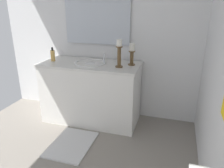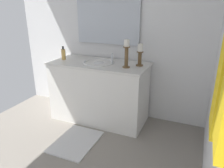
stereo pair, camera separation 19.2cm
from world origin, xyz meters
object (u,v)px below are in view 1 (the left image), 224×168
(candle_holder_short, at_px, (119,53))
(bath_mat, at_px, (72,144))
(soap_bottle, at_px, (53,55))
(candle_holder_tall, at_px, (132,54))
(mirror, at_px, (97,13))
(sink_basin, at_px, (90,66))
(vanity_cabinet, at_px, (91,92))

(candle_holder_short, height_order, bath_mat, candle_holder_short)
(soap_bottle, bearing_deg, candle_holder_tall, 95.49)
(mirror, bearing_deg, candle_holder_tall, 68.03)
(candle_holder_tall, height_order, bath_mat, candle_holder_tall)
(sink_basin, bearing_deg, bath_mat, -0.09)
(candle_holder_tall, height_order, candle_holder_short, candle_holder_short)
(sink_basin, xyz_separation_m, candle_holder_short, (0.07, 0.40, 0.21))
(sink_basin, xyz_separation_m, soap_bottle, (0.03, -0.51, 0.11))
(candle_holder_short, bearing_deg, candle_holder_tall, 138.49)
(soap_bottle, bearing_deg, mirror, 121.13)
(sink_basin, relative_size, candle_holder_short, 1.23)
(sink_basin, height_order, bath_mat, sink_basin)
(vanity_cabinet, height_order, soap_bottle, soap_bottle)
(vanity_cabinet, bearing_deg, mirror, 179.99)
(mirror, bearing_deg, soap_bottle, -58.87)
(candle_holder_tall, relative_size, candle_holder_short, 0.81)
(vanity_cabinet, bearing_deg, bath_mat, 0.00)
(candle_holder_tall, bearing_deg, soap_bottle, -84.51)
(bath_mat, bearing_deg, sink_basin, 179.91)
(candle_holder_short, distance_m, soap_bottle, 0.92)
(vanity_cabinet, relative_size, sink_basin, 3.19)
(mirror, distance_m, bath_mat, 1.66)
(candle_holder_short, relative_size, bath_mat, 0.55)
(candle_holder_tall, xyz_separation_m, bath_mat, (0.69, -0.52, -0.93))
(sink_basin, bearing_deg, mirror, -179.80)
(vanity_cabinet, xyz_separation_m, bath_mat, (0.63, 0.00, -0.39))
(vanity_cabinet, relative_size, bath_mat, 2.14)
(candle_holder_tall, relative_size, bath_mat, 0.44)
(mirror, relative_size, candle_holder_tall, 3.36)
(candle_holder_short, distance_m, bath_mat, 1.19)
(sink_basin, xyz_separation_m, candle_holder_tall, (-0.07, 0.52, 0.18))
(sink_basin, distance_m, mirror, 0.70)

